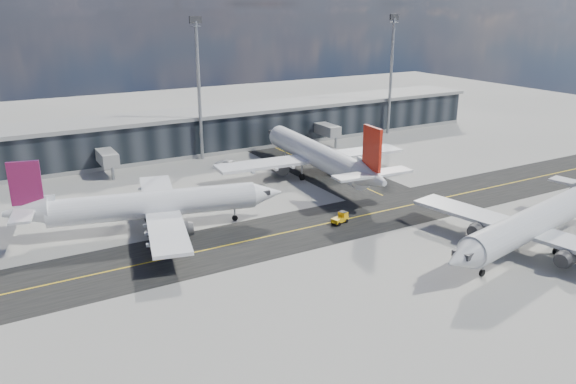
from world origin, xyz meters
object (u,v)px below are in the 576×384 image
airliner_af (150,205)px  baggage_tug (341,218)px  service_van (231,165)px  airliner_near (536,221)px  airliner_redtail (317,155)px

airliner_af → baggage_tug: size_ratio=13.14×
airliner_af → service_van: bearing=148.5°
airliner_near → airliner_redtail: bearing=-0.6°
airliner_redtail → service_van: airliner_redtail is taller
airliner_redtail → service_van: bearing=136.3°
airliner_af → airliner_near: 53.02m
airliner_af → service_van: airliner_af is taller
airliner_af → service_van: 32.78m
airliner_redtail → baggage_tug: (-9.40, -21.56, -3.52)m
airliner_near → service_van: airliner_near is taller
service_van → airliner_redtail: bearing=-79.5°
airliner_near → service_van: 58.55m
airliner_af → airliner_near: (42.46, -31.74, 0.08)m
airliner_af → airliner_near: size_ratio=0.98×
airliner_near → baggage_tug: size_ratio=13.45×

